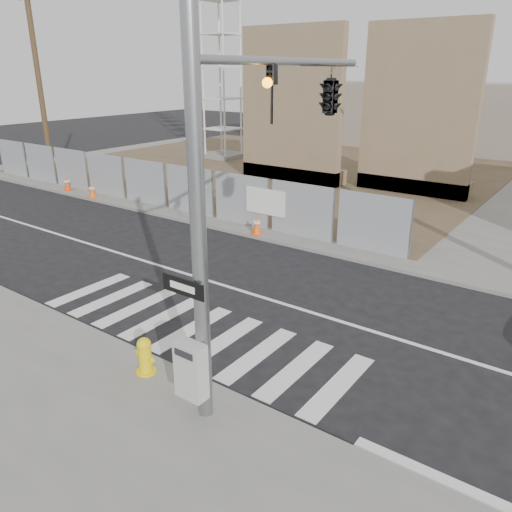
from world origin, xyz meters
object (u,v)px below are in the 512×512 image
Objects in this scene: fire_hydrant at (145,355)px; traffic_cone_a at (67,183)px; traffic_cone_b at (92,190)px; crane_tower at (220,19)px; traffic_cone_d at (257,225)px; signal_pole at (293,136)px; traffic_cone_c at (184,200)px.

traffic_cone_a is at bearing 168.53° from fire_hydrant.
crane_tower is at bearing 99.97° from traffic_cone_b.
signal_pole is at bearing -49.37° from traffic_cone_d.
fire_hydrant is 16.01m from traffic_cone_b.
fire_hydrant is 1.08× the size of traffic_cone_d.
traffic_cone_c is at bearing 143.95° from signal_pole.
traffic_cone_a is (-15.70, 8.98, -0.03)m from fire_hydrant.
traffic_cone_c is at bearing 14.35° from traffic_cone_b.
traffic_cone_c is (7.16, -11.52, -8.58)m from crane_tower.
crane_tower reaches higher than fire_hydrant.
traffic_cone_d is at bearing 0.00° from traffic_cone_b.
crane_tower reaches higher than traffic_cone_a.
fire_hydrant is 1.12× the size of traffic_cone_b.
traffic_cone_b is (-13.39, 8.77, -0.05)m from fire_hydrant.
crane_tower is 22.70× the size of fire_hydrant.
traffic_cone_a is 12.17m from traffic_cone_d.
traffic_cone_d is (-5.38, 6.27, -4.30)m from signal_pole.
traffic_cone_c is at bearing 165.78° from traffic_cone_d.
crane_tower is 15.54m from traffic_cone_b.
traffic_cone_d is at bearing 130.63° from signal_pole.
fire_hydrant is at bearing -126.51° from signal_pole.
fire_hydrant is 9.45m from traffic_cone_d.
signal_pole is 10.45× the size of traffic_cone_c.
traffic_cone_b is 0.97× the size of traffic_cone_d.
traffic_cone_a is at bearing -171.71° from traffic_cone_c.
traffic_cone_d is (9.87, 0.00, 0.01)m from traffic_cone_b.
signal_pole reaches higher than traffic_cone_d.
traffic_cone_c is (4.91, 1.26, -0.02)m from traffic_cone_b.
traffic_cone_a is 1.11× the size of traffic_cone_c.
traffic_cone_a is at bearing 174.88° from traffic_cone_b.
signal_pole is 9.31m from traffic_cone_d.
traffic_cone_a is at bearing -90.25° from crane_tower.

